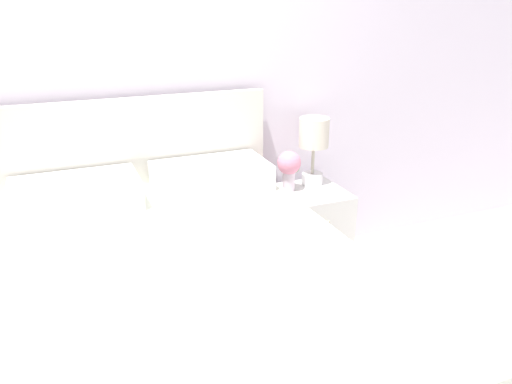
{
  "coord_description": "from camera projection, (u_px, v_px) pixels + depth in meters",
  "views": [
    {
      "loc": [
        -0.4,
        -2.7,
        1.62
      ],
      "look_at": [
        0.49,
        -0.55,
        0.71
      ],
      "focal_mm": 35.0,
      "sensor_mm": 36.0,
      "label": 1
    }
  ],
  "objects": [
    {
      "name": "bed",
      "position": [
        184.0,
        318.0,
        2.13
      ],
      "size": [
        1.48,
        1.98,
        1.13
      ],
      "color": "tan",
      "rests_on": "ground_plane"
    },
    {
      "name": "table_lamp",
      "position": [
        314.0,
        141.0,
        3.02
      ],
      "size": [
        0.18,
        0.18,
        0.42
      ],
      "color": "white",
      "rests_on": "nightstand"
    },
    {
      "name": "ground_plane",
      "position": [
        148.0,
        282.0,
        3.06
      ],
      "size": [
        12.0,
        12.0,
        0.0
      ],
      "primitive_type": "plane",
      "color": "#BCB7B2"
    },
    {
      "name": "flower_vase",
      "position": [
        289.0,
        167.0,
        2.97
      ],
      "size": [
        0.14,
        0.14,
        0.25
      ],
      "color": "silver",
      "rests_on": "nightstand"
    },
    {
      "name": "nightstand",
      "position": [
        309.0,
        231.0,
        3.11
      ],
      "size": [
        0.4,
        0.44,
        0.53
      ],
      "color": "white",
      "rests_on": "ground_plane"
    },
    {
      "name": "wall_back",
      "position": [
        127.0,
        63.0,
        2.65
      ],
      "size": [
        8.0,
        0.06,
        2.6
      ],
      "color": "white",
      "rests_on": "ground_plane"
    }
  ]
}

